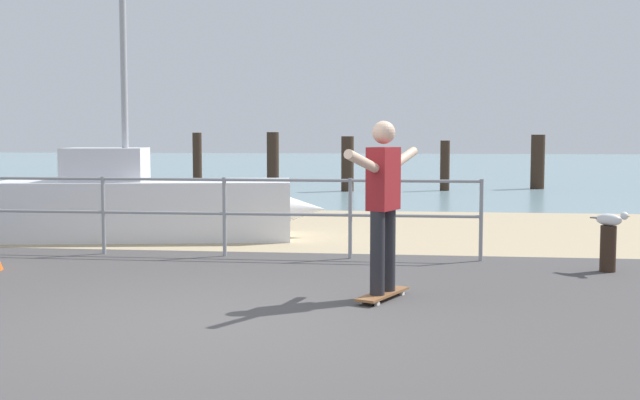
% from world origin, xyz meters
% --- Properties ---
extents(ground_plane, '(24.00, 10.00, 0.04)m').
position_xyz_m(ground_plane, '(0.00, -1.00, 0.00)').
color(ground_plane, '#474444').
rests_on(ground_plane, ground).
extents(beach_strip, '(24.00, 6.00, 0.04)m').
position_xyz_m(beach_strip, '(0.00, 7.00, 0.00)').
color(beach_strip, tan).
rests_on(beach_strip, ground).
extents(sea_surface, '(72.00, 50.00, 0.04)m').
position_xyz_m(sea_surface, '(0.00, 35.00, 0.00)').
color(sea_surface, '#75939E').
rests_on(sea_surface, ground).
extents(railing_fence, '(9.91, 0.05, 1.05)m').
position_xyz_m(railing_fence, '(-2.37, 3.60, 0.70)').
color(railing_fence, gray).
rests_on(railing_fence, ground).
extents(sailboat, '(5.06, 2.13, 5.30)m').
position_xyz_m(sailboat, '(-2.21, 5.30, 0.52)').
color(sailboat, silver).
rests_on(sailboat, ground).
extents(skateboard, '(0.50, 0.81, 0.08)m').
position_xyz_m(skateboard, '(1.44, 1.10, 0.07)').
color(skateboard, brown).
rests_on(skateboard, ground).
extents(skateboarder, '(0.65, 1.36, 1.65)m').
position_xyz_m(skateboarder, '(1.44, 1.10, 1.02)').
color(skateboarder, '#26262B').
rests_on(skateboarder, skateboard).
extents(bollard_short, '(0.18, 0.18, 0.55)m').
position_xyz_m(bollard_short, '(3.95, 2.98, 0.28)').
color(bollard_short, '#332319').
rests_on(bollard_short, ground).
extents(seagull, '(0.39, 0.37, 0.18)m').
position_xyz_m(seagull, '(3.97, 2.97, 0.63)').
color(seagull, white).
rests_on(seagull, bollard_short).
extents(groyne_post_0, '(0.31, 0.31, 1.66)m').
position_xyz_m(groyne_post_0, '(-5.62, 19.71, 0.83)').
color(groyne_post_0, '#332319').
rests_on(groyne_post_0, ground).
extents(groyne_post_1, '(0.39, 0.39, 1.68)m').
position_xyz_m(groyne_post_1, '(-2.91, 19.01, 0.84)').
color(groyne_post_1, '#332319').
rests_on(groyne_post_1, ground).
extents(groyne_post_2, '(0.35, 0.35, 1.55)m').
position_xyz_m(groyne_post_2, '(-0.20, 15.77, 0.78)').
color(groyne_post_2, '#332319').
rests_on(groyne_post_2, ground).
extents(groyne_post_3, '(0.27, 0.27, 1.43)m').
position_xyz_m(groyne_post_3, '(2.51, 16.33, 0.72)').
color(groyne_post_3, '#332319').
rests_on(groyne_post_3, ground).
extents(groyne_post_4, '(0.40, 0.40, 1.60)m').
position_xyz_m(groyne_post_4, '(5.22, 17.42, 0.80)').
color(groyne_post_4, '#332319').
rests_on(groyne_post_4, ground).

